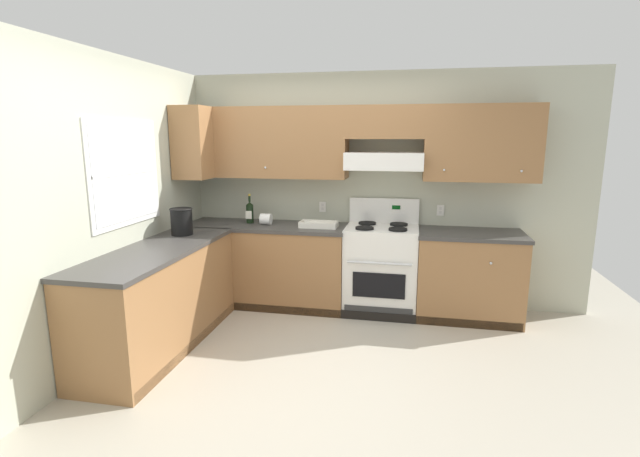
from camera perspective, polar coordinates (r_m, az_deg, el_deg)
name	(u,v)px	position (r m, az deg, el deg)	size (l,w,h in m)	color
ground_plane	(296,358)	(4.13, -2.96, -15.65)	(7.04, 7.04, 0.00)	#B2AA99
wall_back	(365,172)	(5.13, 5.54, 6.91)	(4.68, 0.57, 2.55)	#B7BAA3
wall_left	(132,195)	(4.57, -22.15, 3.88)	(0.47, 4.00, 2.55)	#B7BAA3
counter_back_run	(338,268)	(5.06, 2.22, -4.95)	(3.60, 0.65, 0.91)	olive
counter_left_run	(160,298)	(4.40, -19.11, -8.15)	(0.63, 1.91, 0.91)	olive
stove	(381,268)	(5.02, 7.52, -4.87)	(0.76, 0.62, 1.20)	white
wine_bottle	(250,212)	(5.25, -8.65, 2.06)	(0.08, 0.08, 0.33)	black
bowl	(319,225)	(4.95, -0.18, 0.40)	(0.40, 0.20, 0.06)	white
bucket	(182,221)	(4.75, -16.70, 0.89)	(0.22, 0.22, 0.27)	black
paper_towel_roll	(266,219)	(5.13, -6.68, 1.17)	(0.12, 0.12, 0.12)	white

